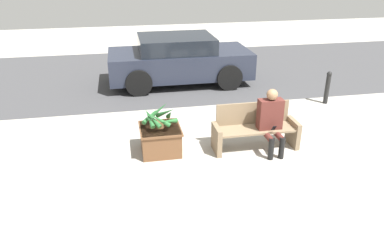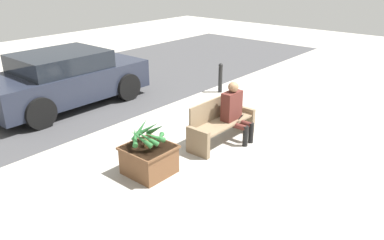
# 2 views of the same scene
# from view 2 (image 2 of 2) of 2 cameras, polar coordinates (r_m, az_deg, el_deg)

# --- Properties ---
(ground_plane) EXTENTS (30.00, 30.00, 0.00)m
(ground_plane) POSITION_cam_2_polar(r_m,az_deg,el_deg) (7.53, 10.10, -4.20)
(ground_plane) COLOR #ADA89E
(road_surface) EXTENTS (20.00, 6.00, 0.01)m
(road_surface) POSITION_cam_2_polar(r_m,az_deg,el_deg) (11.57, -16.73, 4.77)
(road_surface) COLOR #424244
(road_surface) RESTS_ON ground_plane
(bench) EXTENTS (1.64, 0.52, 0.87)m
(bench) POSITION_cam_2_polar(r_m,az_deg,el_deg) (7.56, 4.31, -0.41)
(bench) COLOR #7A664C
(bench) RESTS_ON ground_plane
(person_seated) EXTENTS (0.46, 0.59, 1.23)m
(person_seated) POSITION_cam_2_polar(r_m,az_deg,el_deg) (7.56, 6.50, 1.68)
(person_seated) COLOR #51231E
(person_seated) RESTS_ON ground_plane
(planter_box) EXTENTS (0.77, 0.79, 0.50)m
(planter_box) POSITION_cam_2_polar(r_m,az_deg,el_deg) (6.48, -6.56, -5.88)
(planter_box) COLOR brown
(planter_box) RESTS_ON ground_plane
(potted_plant) EXTENTS (0.69, 0.69, 0.45)m
(potted_plant) POSITION_cam_2_polar(r_m,az_deg,el_deg) (6.27, -6.77, -2.27)
(potted_plant) COLOR brown
(potted_plant) RESTS_ON planter_box
(parked_car) EXTENTS (4.02, 1.98, 1.38)m
(parked_car) POSITION_cam_2_polar(r_m,az_deg,el_deg) (10.00, -18.75, 6.00)
(parked_car) COLOR #232838
(parked_car) RESTS_ON ground_plane
(bollard_post) EXTENTS (0.12, 0.12, 0.84)m
(bollard_post) POSITION_cam_2_polar(r_m,az_deg,el_deg) (10.59, 4.35, 6.54)
(bollard_post) COLOR black
(bollard_post) RESTS_ON ground_plane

